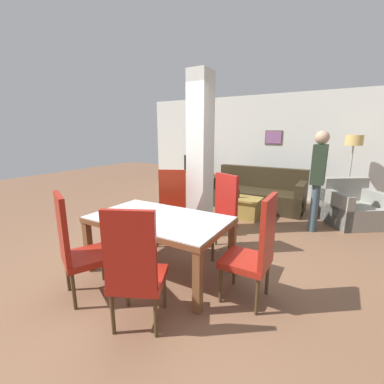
# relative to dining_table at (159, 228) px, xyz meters

# --- Properties ---
(ground_plane) EXTENTS (18.00, 18.00, 0.00)m
(ground_plane) POSITION_rel_dining_table_xyz_m (0.00, 0.00, -0.59)
(ground_plane) COLOR brown
(back_wall) EXTENTS (7.20, 0.09, 2.70)m
(back_wall) POSITION_rel_dining_table_xyz_m (0.00, 4.72, 0.77)
(back_wall) COLOR silver
(back_wall) RESTS_ON ground_plane
(divider_pillar) EXTENTS (0.33, 0.40, 2.70)m
(divider_pillar) POSITION_rel_dining_table_xyz_m (-0.22, 1.46, 0.76)
(divider_pillar) COLOR silver
(divider_pillar) RESTS_ON ground_plane
(dining_table) EXTENTS (1.68, 0.99, 0.72)m
(dining_table) POSITION_rel_dining_table_xyz_m (0.00, 0.00, 0.00)
(dining_table) COLOR brown
(dining_table) RESTS_ON ground_plane
(dining_chair_head_right) EXTENTS (0.46, 0.46, 1.15)m
(dining_chair_head_right) POSITION_rel_dining_table_xyz_m (1.21, 0.00, 0.01)
(dining_chair_head_right) COLOR maroon
(dining_chair_head_right) RESTS_ON ground_plane
(dining_chair_far_left) EXTENTS (0.61, 0.61, 1.15)m
(dining_chair_far_left) POSITION_rel_dining_table_xyz_m (-0.42, 0.87, 0.01)
(dining_chair_far_left) COLOR maroon
(dining_chair_far_left) RESTS_ON ground_plane
(dining_chair_near_right) EXTENTS (0.61, 0.61, 1.15)m
(dining_chair_near_right) POSITION_rel_dining_table_xyz_m (0.42, -0.89, 0.01)
(dining_chair_near_right) COLOR maroon
(dining_chair_near_right) RESTS_ON ground_plane
(dining_chair_near_left) EXTENTS (0.62, 0.62, 1.15)m
(dining_chair_near_left) POSITION_rel_dining_table_xyz_m (-0.42, -0.86, 0.01)
(dining_chair_near_left) COLOR maroon
(dining_chair_near_left) RESTS_ON ground_plane
(dining_chair_far_right) EXTENTS (0.61, 0.61, 1.15)m
(dining_chair_far_right) POSITION_rel_dining_table_xyz_m (0.42, 0.90, 0.01)
(dining_chair_far_right) COLOR maroon
(dining_chair_far_right) RESTS_ON ground_plane
(sofa) EXTENTS (2.10, 0.94, 0.91)m
(sofa) POSITION_rel_dining_table_xyz_m (0.22, 3.49, -0.28)
(sofa) COLOR #312717
(sofa) RESTS_ON ground_plane
(armchair) EXTENTS (1.23, 1.21, 0.86)m
(armchair) POSITION_rel_dining_table_xyz_m (2.13, 3.25, -0.29)
(armchair) COLOR gray
(armchair) RESTS_ON ground_plane
(coffee_table) EXTENTS (0.65, 0.51, 0.43)m
(coffee_table) POSITION_rel_dining_table_xyz_m (0.24, 2.54, -0.36)
(coffee_table) COLOR olive
(coffee_table) RESTS_ON ground_plane
(bottle) EXTENTS (0.08, 0.08, 0.24)m
(bottle) POSITION_rel_dining_table_xyz_m (0.10, 2.49, -0.06)
(bottle) COLOR #4C2D14
(bottle) RESTS_ON coffee_table
(tv_stand) EXTENTS (1.02, 0.40, 0.44)m
(tv_stand) POSITION_rel_dining_table_xyz_m (-2.03, 4.44, -0.37)
(tv_stand) COLOR olive
(tv_stand) RESTS_ON ground_plane
(tv_screen) EXTENTS (0.93, 0.39, 0.59)m
(tv_screen) POSITION_rel_dining_table_xyz_m (-2.03, 4.44, 0.14)
(tv_screen) COLOR black
(tv_screen) RESTS_ON tv_stand
(floor_lamp) EXTENTS (0.34, 0.34, 1.68)m
(floor_lamp) POSITION_rel_dining_table_xyz_m (2.04, 4.20, 0.83)
(floor_lamp) COLOR #B7B7BC
(floor_lamp) RESTS_ON ground_plane
(standing_person) EXTENTS (0.23, 0.38, 1.76)m
(standing_person) POSITION_rel_dining_table_xyz_m (1.53, 2.55, 0.44)
(standing_person) COLOR #3C4F59
(standing_person) RESTS_ON ground_plane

